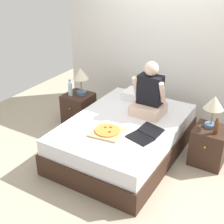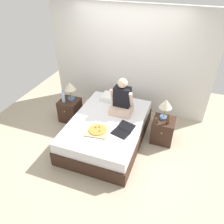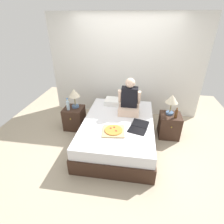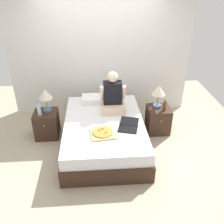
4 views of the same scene
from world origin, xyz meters
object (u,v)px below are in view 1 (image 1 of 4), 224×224
object	(u,v)px
nightstand_right	(209,146)
lamp_on_right_nightstand	(214,105)
water_bottle	(70,89)
pizza_box	(108,131)
nightstand_left	(79,109)
bed	(124,137)
person_seated	(149,95)
beer_bottle	(216,127)
lamp_on_left_nightstand	(81,75)
laptop	(144,135)

from	to	relation	value
nightstand_right	lamp_on_right_nightstand	size ratio (longest dim) A/B	1.17
water_bottle	pizza_box	bearing A→B (deg)	-31.40
nightstand_left	lamp_on_right_nightstand	distance (m)	2.24
bed	person_seated	bearing A→B (deg)	63.56
beer_bottle	pizza_box	distance (m)	1.39
nightstand_left	person_seated	xyz separation A→B (m)	(1.28, -0.02, 0.55)
nightstand_right	beer_bottle	bearing A→B (deg)	-54.99
nightstand_right	person_seated	size ratio (longest dim) A/B	0.67
bed	beer_bottle	xyz separation A→B (m)	(1.17, 0.29, 0.36)
nightstand_left	nightstand_right	world-z (taller)	same
bed	lamp_on_right_nightstand	world-z (taller)	lamp_on_right_nightstand
water_bottle	pizza_box	distance (m)	1.34
lamp_on_left_nightstand	water_bottle	bearing A→B (deg)	-130.60
lamp_on_left_nightstand	lamp_on_right_nightstand	distance (m)	2.12
bed	lamp_on_right_nightstand	size ratio (longest dim) A/B	4.64
nightstand_left	laptop	size ratio (longest dim) A/B	1.08
person_seated	laptop	xyz separation A→B (m)	(0.22, -0.62, -0.27)
lamp_on_left_nightstand	person_seated	bearing A→B (deg)	-3.04
lamp_on_left_nightstand	laptop	bearing A→B (deg)	-24.99
nightstand_right	laptop	size ratio (longest dim) A/B	1.08
nightstand_right	pizza_box	xyz separation A→B (m)	(-1.14, -0.78, 0.28)
nightstand_right	beer_bottle	xyz separation A→B (m)	(0.07, -0.10, 0.36)
nightstand_right	person_seated	bearing A→B (deg)	-178.99
nightstand_right	lamp_on_right_nightstand	world-z (taller)	lamp_on_right_nightstand
laptop	pizza_box	size ratio (longest dim) A/B	1.09
bed	lamp_on_right_nightstand	xyz separation A→B (m)	(1.07, 0.44, 0.59)
person_seated	water_bottle	bearing A→B (deg)	-176.89
bed	nightstand_left	xyz separation A→B (m)	(-1.10, 0.39, 0.01)
bed	beer_bottle	world-z (taller)	beer_bottle
nightstand_right	beer_bottle	world-z (taller)	beer_bottle
beer_bottle	laptop	xyz separation A→B (m)	(-0.76, -0.53, -0.08)
bed	beer_bottle	size ratio (longest dim) A/B	9.08
person_seated	lamp_on_left_nightstand	bearing A→B (deg)	176.96
lamp_on_right_nightstand	beer_bottle	bearing A→B (deg)	-56.31
nightstand_left	laptop	world-z (taller)	laptop
bed	lamp_on_left_nightstand	bearing A→B (deg)	157.42
nightstand_right	lamp_on_right_nightstand	bearing A→B (deg)	120.93
lamp_on_left_nightstand	person_seated	distance (m)	1.25
lamp_on_right_nightstand	nightstand_left	bearing A→B (deg)	-178.67
bed	lamp_on_right_nightstand	distance (m)	1.30
water_bottle	nightstand_right	xyz separation A→B (m)	(2.27, 0.09, -0.37)
bed	nightstand_left	size ratio (longest dim) A/B	3.98
beer_bottle	pizza_box	xyz separation A→B (m)	(-1.21, -0.68, -0.08)
beer_bottle	water_bottle	bearing A→B (deg)	179.76
bed	person_seated	world-z (taller)	person_seated
lamp_on_right_nightstand	laptop	distance (m)	1.00
nightstand_left	laptop	xyz separation A→B (m)	(1.50, -0.63, 0.28)
bed	nightstand_right	xyz separation A→B (m)	(1.10, 0.39, 0.01)
person_seated	pizza_box	xyz separation A→B (m)	(-0.22, -0.77, -0.27)
lamp_on_left_nightstand	lamp_on_right_nightstand	size ratio (longest dim) A/B	1.00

